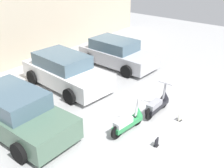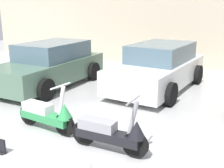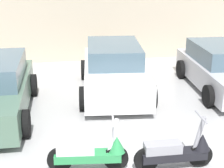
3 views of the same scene
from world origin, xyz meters
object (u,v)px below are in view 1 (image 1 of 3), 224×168
(scooter_front_right, at_px, (158,103))
(car_rear_left, at_px, (17,113))
(placard_near_right_scooter, at_px, (180,118))
(scooter_front_left, at_px, (129,121))
(car_rear_center, at_px, (65,71))
(placard_near_left_scooter, at_px, (156,143))
(car_rear_right, at_px, (117,53))

(scooter_front_right, relative_size, car_rear_left, 0.36)
(car_rear_left, distance_m, placard_near_right_scooter, 5.26)
(scooter_front_left, distance_m, car_rear_center, 4.04)
(car_rear_center, bearing_deg, car_rear_left, -64.91)
(placard_near_left_scooter, bearing_deg, car_rear_right, 47.07)
(car_rear_center, height_order, placard_near_right_scooter, car_rear_center)
(car_rear_right, bearing_deg, car_rear_center, -93.28)
(car_rear_center, distance_m, car_rear_right, 3.11)
(car_rear_left, bearing_deg, car_rear_right, 98.10)
(car_rear_left, relative_size, car_rear_center, 0.97)
(car_rear_center, bearing_deg, scooter_front_left, -9.79)
(car_rear_center, bearing_deg, scooter_front_right, 11.72)
(car_rear_left, bearing_deg, scooter_front_left, 37.96)
(scooter_front_right, relative_size, placard_near_right_scooter, 5.54)
(scooter_front_left, relative_size, car_rear_left, 0.36)
(car_rear_left, xyz_separation_m, car_rear_right, (6.24, 0.78, -0.03))
(car_rear_left, bearing_deg, placard_near_left_scooter, 27.65)
(car_rear_center, distance_m, placard_near_right_scooter, 4.98)
(car_rear_left, bearing_deg, car_rear_center, 110.50)
(scooter_front_left, relative_size, car_rear_center, 0.35)
(scooter_front_right, xyz_separation_m, placard_near_left_scooter, (-1.66, -0.88, -0.24))
(car_rear_center, xyz_separation_m, placard_near_right_scooter, (0.44, -4.93, -0.53))
(car_rear_right, xyz_separation_m, placard_near_left_scooter, (-4.30, -4.63, -0.50))
(placard_near_right_scooter, bearing_deg, car_rear_left, 133.28)
(scooter_front_left, relative_size, scooter_front_right, 1.00)
(scooter_front_right, xyz_separation_m, car_rear_right, (2.65, 3.75, 0.26))
(placard_near_right_scooter, bearing_deg, scooter_front_right, 89.59)
(scooter_front_right, relative_size, placard_near_left_scooter, 5.54)
(scooter_front_right, bearing_deg, car_rear_right, 55.54)
(scooter_front_left, bearing_deg, car_rear_left, 133.17)
(placard_near_left_scooter, bearing_deg, car_rear_center, 76.22)
(car_rear_left, height_order, placard_near_left_scooter, car_rear_left)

